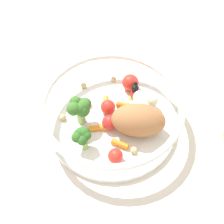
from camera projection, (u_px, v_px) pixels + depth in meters
ground_plane at (118, 123)px, 0.54m from camera, size 2.40×2.40×0.00m
food_container at (117, 113)px, 0.51m from camera, size 0.24×0.24×0.07m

